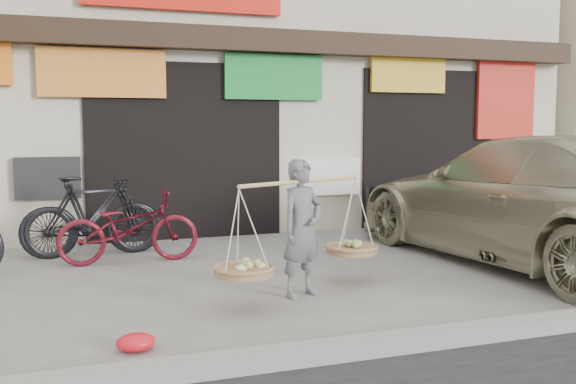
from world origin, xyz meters
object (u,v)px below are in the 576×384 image
object	(u,v)px
bike_1	(90,216)
bike_3	(95,216)
street_vendor	(302,235)
bike_2	(129,227)
suv	(534,199)

from	to	relation	value
bike_1	bike_3	xyz separation A→B (m)	(0.05, 0.00, 0.00)
street_vendor	bike_3	size ratio (longest dim) A/B	1.09
bike_1	bike_2	size ratio (longest dim) A/B	1.02
bike_3	street_vendor	bearing A→B (deg)	-149.92
street_vendor	bike_1	bearing A→B (deg)	101.03
bike_1	bike_3	distance (m)	0.05
bike_1	suv	xyz separation A→B (m)	(5.29, -2.30, 0.28)
bike_1	bike_2	world-z (taller)	bike_1
bike_3	suv	size ratio (longest dim) A/B	0.31
bike_2	bike_3	bearing A→B (deg)	31.87
bike_1	bike_2	xyz separation A→B (m)	(0.44, -0.61, -0.08)
street_vendor	bike_3	distance (m)	3.41
street_vendor	bike_2	bearing A→B (deg)	100.77
bike_1	bike_2	bearing A→B (deg)	-148.25
street_vendor	bike_1	size ratio (longest dim) A/B	1.09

